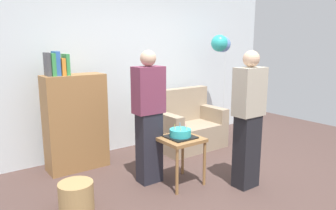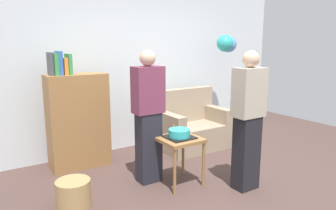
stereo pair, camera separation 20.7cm
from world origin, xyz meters
name	(u,v)px [view 2 (the right image)]	position (x,y,z in m)	size (l,w,h in m)	color
ground_plane	(216,190)	(0.00, 0.00, 0.00)	(8.00, 8.00, 0.00)	#4C3833
wall_back	(134,65)	(0.00, 2.05, 1.35)	(6.00, 0.10, 2.70)	silver
couch	(191,127)	(0.70, 1.41, 0.34)	(1.10, 0.70, 0.96)	gray
bookshelf	(78,119)	(-1.11, 1.61, 0.68)	(0.80, 0.36, 1.61)	olive
side_table	(179,145)	(-0.27, 0.38, 0.50)	(0.48, 0.48, 0.59)	olive
birthday_cake	(179,134)	(-0.27, 0.38, 0.64)	(0.32, 0.32, 0.17)	black
person_blowing_candles	(148,117)	(-0.54, 0.65, 0.83)	(0.36, 0.22, 1.63)	#23232D
person_holding_cake	(248,120)	(0.32, -0.14, 0.83)	(0.36, 0.22, 1.63)	black
wicker_basket	(74,194)	(-1.53, 0.52, 0.15)	(0.36, 0.36, 0.30)	#A88451
handbag	(249,146)	(1.31, 0.70, 0.10)	(0.28, 0.14, 0.20)	#473328
balloon_bunch	(227,44)	(1.50, 1.49, 1.69)	(0.38, 0.30, 1.84)	silver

